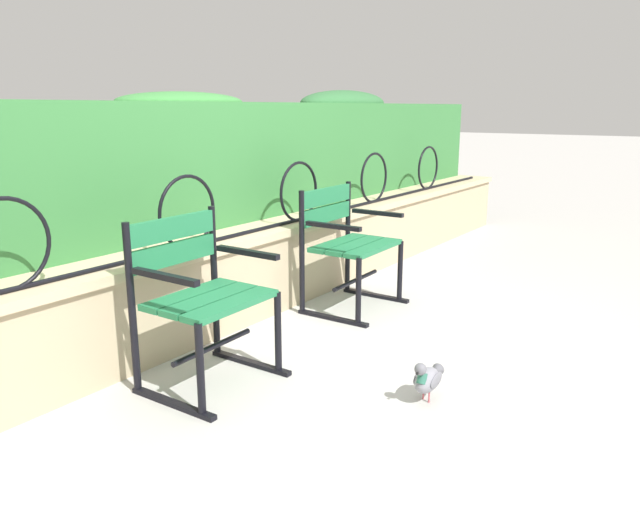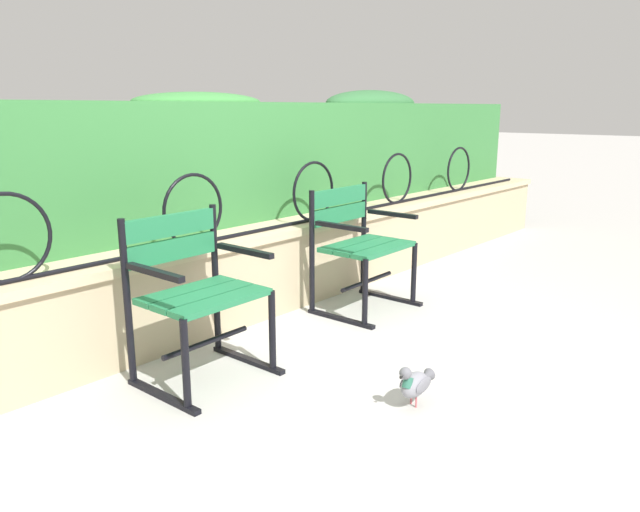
{
  "view_description": "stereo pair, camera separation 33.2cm",
  "coord_description": "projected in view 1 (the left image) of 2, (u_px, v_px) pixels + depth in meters",
  "views": [
    {
      "loc": [
        -2.64,
        -1.72,
        1.34
      ],
      "look_at": [
        0.0,
        0.14,
        0.55
      ],
      "focal_mm": 34.11,
      "sensor_mm": 36.0,
      "label": 1
    },
    {
      "loc": [
        -2.44,
        -1.98,
        1.34
      ],
      "look_at": [
        0.0,
        0.14,
        0.55
      ],
      "focal_mm": 34.11,
      "sensor_mm": 36.0,
      "label": 2
    }
  ],
  "objects": [
    {
      "name": "pigeon_near_chairs",
      "position": [
        427.0,
        378.0,
        2.83
      ],
      "size": [
        0.29,
        0.12,
        0.22
      ],
      "color": "gray",
      "rests_on": "ground"
    },
    {
      "name": "park_chair_right",
      "position": [
        346.0,
        242.0,
        4.11
      ],
      "size": [
        0.64,
        0.54,
        0.83
      ],
      "color": "#237547",
      "rests_on": "ground"
    },
    {
      "name": "hedge_row",
      "position": [
        164.0,
        162.0,
        3.91
      ],
      "size": [
        8.3,
        0.59,
        0.93
      ],
      "color": "#387A3D",
      "rests_on": "stone_wall"
    },
    {
      "name": "iron_arch_fence",
      "position": [
        194.0,
        216.0,
        3.45
      ],
      "size": [
        7.9,
        0.02,
        0.42
      ],
      "color": "black",
      "rests_on": "stone_wall"
    },
    {
      "name": "stone_wall",
      "position": [
        221.0,
        280.0,
        3.81
      ],
      "size": [
        8.46,
        0.41,
        0.56
      ],
      "color": "tan",
      "rests_on": "ground"
    },
    {
      "name": "ground_plane",
      "position": [
        340.0,
        355.0,
        3.38
      ],
      "size": [
        60.0,
        60.0,
        0.0
      ],
      "primitive_type": "plane",
      "color": "#B7B5AF"
    },
    {
      "name": "park_chair_left",
      "position": [
        199.0,
        294.0,
        2.96
      ],
      "size": [
        0.6,
        0.53,
        0.84
      ],
      "color": "#237547",
      "rests_on": "ground"
    }
  ]
}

